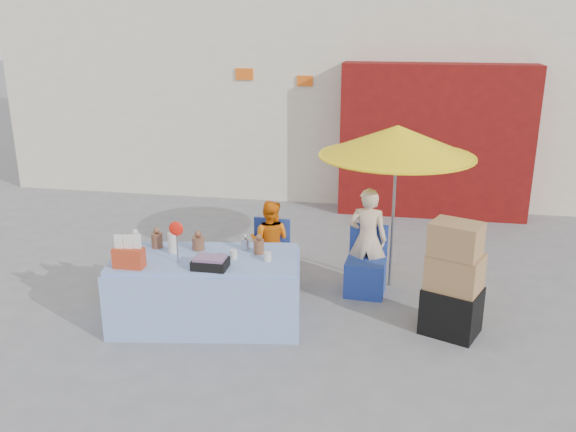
% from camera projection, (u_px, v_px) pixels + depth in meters
% --- Properties ---
extents(ground, '(80.00, 80.00, 0.00)m').
position_uv_depth(ground, '(253.00, 309.00, 7.26)').
color(ground, slate).
rests_on(ground, ground).
extents(backdrop, '(14.00, 8.00, 7.80)m').
position_uv_depth(backdrop, '(355.00, 28.00, 13.23)').
color(backdrop, silver).
rests_on(backdrop, ground).
extents(market_table, '(2.22, 1.30, 1.26)m').
position_uv_depth(market_table, '(206.00, 289.00, 6.84)').
color(market_table, '#849BD3').
rests_on(market_table, ground).
extents(chair_left, '(0.51, 0.50, 0.85)m').
position_uv_depth(chair_left, '(268.00, 267.00, 7.84)').
color(chair_left, '#203995').
rests_on(chair_left, ground).
extents(chair_right, '(0.51, 0.50, 0.85)m').
position_uv_depth(chair_right, '(365.00, 274.00, 7.63)').
color(chair_right, '#203995').
rests_on(chair_right, ground).
extents(vendor_orange, '(0.56, 0.45, 1.11)m').
position_uv_depth(vendor_orange, '(270.00, 242.00, 7.88)').
color(vendor_orange, orange).
rests_on(vendor_orange, ground).
extents(vendor_beige, '(0.51, 0.35, 1.34)m').
position_uv_depth(vendor_beige, '(367.00, 239.00, 7.63)').
color(vendor_beige, beige).
rests_on(vendor_beige, ground).
extents(umbrella, '(1.90, 1.90, 2.09)m').
position_uv_depth(umbrella, '(397.00, 142.00, 7.33)').
color(umbrella, gray).
rests_on(umbrella, ground).
extents(box_stack, '(0.72, 0.66, 1.28)m').
position_uv_depth(box_stack, '(453.00, 283.00, 6.55)').
color(box_stack, black).
rests_on(box_stack, ground).
extents(tarp_bundle, '(0.82, 0.73, 0.31)m').
position_uv_depth(tarp_bundle, '(129.00, 277.00, 7.80)').
color(tarp_bundle, gold).
rests_on(tarp_bundle, ground).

